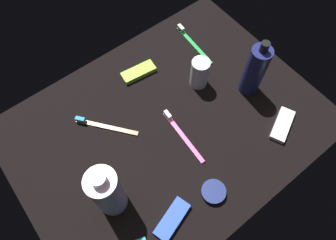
{
  "coord_description": "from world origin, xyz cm",
  "views": [
    {
      "loc": [
        -23.32,
        -29.98,
        76.75
      ],
      "look_at": [
        0.0,
        0.0,
        3.0
      ],
      "focal_mm": 32.85,
      "sensor_mm": 36.0,
      "label": 1
    }
  ],
  "objects_px": {
    "snack_bar_lime": "(139,72)",
    "cream_tin_left": "(213,192)",
    "deodorant_stick": "(200,73)",
    "toothbrush_green": "(192,42)",
    "bodywash_bottle": "(107,192)",
    "toothbrush_pink": "(181,133)",
    "snack_bar_white": "(282,125)",
    "toothbrush_brown": "(103,126)",
    "snack_bar_blue": "(172,219)",
    "lotion_bottle": "(255,71)"
  },
  "relations": [
    {
      "from": "snack_bar_white",
      "to": "toothbrush_pink",
      "type": "bearing_deg",
      "value": 122.12
    },
    {
      "from": "toothbrush_pink",
      "to": "cream_tin_left",
      "type": "xyz_separation_m",
      "value": [
        -0.04,
        -0.18,
        0.0
      ]
    },
    {
      "from": "deodorant_stick",
      "to": "cream_tin_left",
      "type": "xyz_separation_m",
      "value": [
        -0.19,
        -0.28,
        -0.04
      ]
    },
    {
      "from": "snack_bar_lime",
      "to": "cream_tin_left",
      "type": "bearing_deg",
      "value": -91.99
    },
    {
      "from": "toothbrush_green",
      "to": "snack_bar_lime",
      "type": "relative_size",
      "value": 1.73
    },
    {
      "from": "toothbrush_brown",
      "to": "snack_bar_lime",
      "type": "distance_m",
      "value": 0.2
    },
    {
      "from": "toothbrush_brown",
      "to": "toothbrush_green",
      "type": "bearing_deg",
      "value": 11.27
    },
    {
      "from": "toothbrush_green",
      "to": "toothbrush_pink",
      "type": "bearing_deg",
      "value": -135.44
    },
    {
      "from": "toothbrush_pink",
      "to": "snack_bar_lime",
      "type": "distance_m",
      "value": 0.24
    },
    {
      "from": "bodywash_bottle",
      "to": "snack_bar_lime",
      "type": "relative_size",
      "value": 1.94
    },
    {
      "from": "toothbrush_green",
      "to": "toothbrush_pink",
      "type": "distance_m",
      "value": 0.32
    },
    {
      "from": "toothbrush_pink",
      "to": "snack_bar_blue",
      "type": "distance_m",
      "value": 0.23
    },
    {
      "from": "snack_bar_blue",
      "to": "cream_tin_left",
      "type": "relative_size",
      "value": 1.68
    },
    {
      "from": "toothbrush_brown",
      "to": "cream_tin_left",
      "type": "relative_size",
      "value": 2.4
    },
    {
      "from": "snack_bar_blue",
      "to": "toothbrush_brown",
      "type": "bearing_deg",
      "value": 71.9
    },
    {
      "from": "deodorant_stick",
      "to": "toothbrush_pink",
      "type": "xyz_separation_m",
      "value": [
        -0.15,
        -0.1,
        -0.04
      ]
    },
    {
      "from": "bodywash_bottle",
      "to": "lotion_bottle",
      "type": "bearing_deg",
      "value": 4.12
    },
    {
      "from": "toothbrush_brown",
      "to": "snack_bar_white",
      "type": "relative_size",
      "value": 1.42
    },
    {
      "from": "deodorant_stick",
      "to": "snack_bar_lime",
      "type": "height_order",
      "value": "deodorant_stick"
    },
    {
      "from": "bodywash_bottle",
      "to": "toothbrush_green",
      "type": "xyz_separation_m",
      "value": [
        0.48,
        0.27,
        -0.09
      ]
    },
    {
      "from": "toothbrush_pink",
      "to": "cream_tin_left",
      "type": "relative_size",
      "value": 2.92
    },
    {
      "from": "lotion_bottle",
      "to": "toothbrush_brown",
      "type": "relative_size",
      "value": 1.33
    },
    {
      "from": "lotion_bottle",
      "to": "snack_bar_white",
      "type": "bearing_deg",
      "value": -95.45
    },
    {
      "from": "toothbrush_brown",
      "to": "snack_bar_lime",
      "type": "relative_size",
      "value": 1.42
    },
    {
      "from": "toothbrush_green",
      "to": "bodywash_bottle",
      "type": "bearing_deg",
      "value": -150.63
    },
    {
      "from": "snack_bar_lime",
      "to": "cream_tin_left",
      "type": "distance_m",
      "value": 0.42
    },
    {
      "from": "snack_bar_white",
      "to": "cream_tin_left",
      "type": "xyz_separation_m",
      "value": [
        -0.27,
        -0.02,
        0.0
      ]
    },
    {
      "from": "toothbrush_brown",
      "to": "snack_bar_blue",
      "type": "relative_size",
      "value": 1.42
    },
    {
      "from": "bodywash_bottle",
      "to": "toothbrush_brown",
      "type": "relative_size",
      "value": 1.36
    },
    {
      "from": "toothbrush_green",
      "to": "toothbrush_pink",
      "type": "height_order",
      "value": "same"
    },
    {
      "from": "deodorant_stick",
      "to": "toothbrush_green",
      "type": "distance_m",
      "value": 0.16
    },
    {
      "from": "deodorant_stick",
      "to": "toothbrush_pink",
      "type": "height_order",
      "value": "deodorant_stick"
    },
    {
      "from": "snack_bar_lime",
      "to": "cream_tin_left",
      "type": "relative_size",
      "value": 1.68
    },
    {
      "from": "lotion_bottle",
      "to": "snack_bar_blue",
      "type": "xyz_separation_m",
      "value": [
        -0.41,
        -0.16,
        -0.08
      ]
    },
    {
      "from": "lotion_bottle",
      "to": "cream_tin_left",
      "type": "relative_size",
      "value": 3.19
    },
    {
      "from": "snack_bar_lime",
      "to": "toothbrush_green",
      "type": "bearing_deg",
      "value": 4.34
    },
    {
      "from": "toothbrush_pink",
      "to": "snack_bar_white",
      "type": "xyz_separation_m",
      "value": [
        0.24,
        -0.15,
        0.0
      ]
    },
    {
      "from": "lotion_bottle",
      "to": "toothbrush_green",
      "type": "height_order",
      "value": "lotion_bottle"
    },
    {
      "from": "lotion_bottle",
      "to": "snack_bar_white",
      "type": "relative_size",
      "value": 1.89
    },
    {
      "from": "bodywash_bottle",
      "to": "cream_tin_left",
      "type": "bearing_deg",
      "value": -32.89
    },
    {
      "from": "snack_bar_lime",
      "to": "cream_tin_left",
      "type": "height_order",
      "value": "cream_tin_left"
    },
    {
      "from": "snack_bar_white",
      "to": "deodorant_stick",
      "type": "bearing_deg",
      "value": 84.54
    },
    {
      "from": "snack_bar_white",
      "to": "snack_bar_blue",
      "type": "height_order",
      "value": "same"
    },
    {
      "from": "deodorant_stick",
      "to": "snack_bar_blue",
      "type": "relative_size",
      "value": 0.94
    },
    {
      "from": "toothbrush_pink",
      "to": "toothbrush_brown",
      "type": "bearing_deg",
      "value": 136.12
    },
    {
      "from": "lotion_bottle",
      "to": "snack_bar_lime",
      "type": "bearing_deg",
      "value": 132.82
    },
    {
      "from": "toothbrush_brown",
      "to": "lotion_bottle",
      "type": "bearing_deg",
      "value": -20.94
    },
    {
      "from": "snack_bar_blue",
      "to": "snack_bar_lime",
      "type": "distance_m",
      "value": 0.44
    },
    {
      "from": "lotion_bottle",
      "to": "toothbrush_pink",
      "type": "bearing_deg",
      "value": 178.77
    },
    {
      "from": "toothbrush_green",
      "to": "snack_bar_white",
      "type": "height_order",
      "value": "toothbrush_green"
    }
  ]
}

